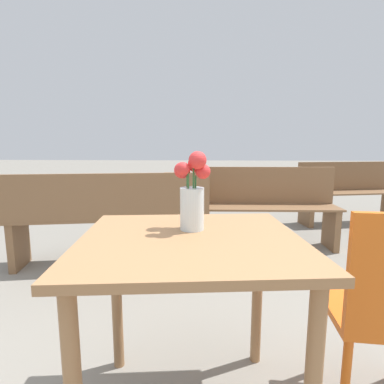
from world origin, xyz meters
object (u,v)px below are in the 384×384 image
object	(u,v)px
bench_far	(348,191)
bench_middle	(267,205)
bench_near	(110,216)
flower_vase	(192,195)
table_back	(182,186)
table_front	(191,269)

from	to	relation	value
bench_far	bench_middle	bearing A→B (deg)	-141.51
bench_near	bench_far	world-z (taller)	same
flower_vase	table_back	world-z (taller)	flower_vase
bench_near	bench_far	xyz separation A→B (m)	(2.82, 1.68, -0.02)
table_front	bench_near	size ratio (longest dim) A/B	0.49
flower_vase	bench_middle	bearing A→B (deg)	70.59
bench_far	table_back	size ratio (longest dim) A/B	1.62
flower_vase	table_front	bearing A→B (deg)	-90.68
bench_middle	bench_far	size ratio (longest dim) A/B	1.00
bench_middle	flower_vase	bearing A→B (deg)	-109.41
bench_far	table_back	distance (m)	2.38
table_front	bench_far	distance (m)	3.77
bench_near	bench_far	size ratio (longest dim) A/B	1.23
flower_vase	bench_near	xyz separation A→B (m)	(-0.79, 1.38, -0.42)
table_front	bench_far	xyz separation A→B (m)	(2.03, 3.17, -0.18)
bench_near	bench_far	distance (m)	3.29
bench_middle	table_back	bearing A→B (deg)	160.36
flower_vase	bench_far	distance (m)	3.70
flower_vase	bench_far	bearing A→B (deg)	56.47
bench_near	table_back	xyz separation A→B (m)	(0.56, 0.97, 0.13)
flower_vase	table_back	xyz separation A→B (m)	(-0.23, 2.35, -0.29)
bench_middle	bench_far	xyz separation A→B (m)	(1.32, 1.05, -0.00)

